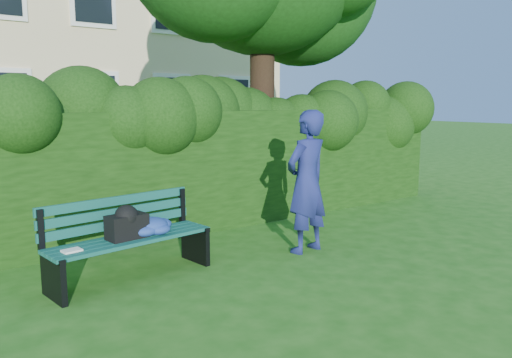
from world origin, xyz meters
TOP-DOWN VIEW (x-y plane):
  - ground at (0.00, 0.00)m, footprint 80.00×80.00m
  - hedge at (0.00, 2.20)m, footprint 10.00×1.00m
  - park_bench at (-1.69, 0.59)m, footprint 1.88×0.78m
  - man_reading at (0.50, 0.18)m, footprint 0.73×0.54m

SIDE VIEW (x-z plane):
  - ground at x=0.00m, z-range 0.00..0.00m
  - park_bench at x=-1.69m, z-range 0.06..0.95m
  - hedge at x=0.00m, z-range 0.00..1.80m
  - man_reading at x=0.50m, z-range 0.00..1.84m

